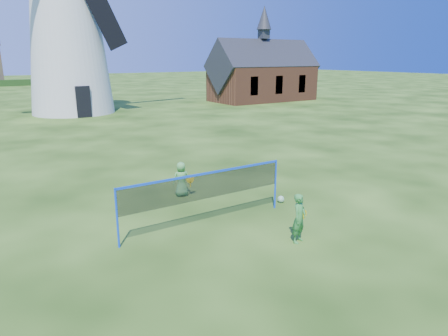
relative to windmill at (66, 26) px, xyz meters
name	(u,v)px	position (x,y,z in m)	size (l,w,h in m)	color
ground	(228,224)	(-2.15, -26.67, -6.96)	(220.00, 220.00, 0.00)	black
windmill	(66,26)	(0.00, 0.00, 0.00)	(15.47, 6.61, 20.50)	silver
chapel	(263,75)	(19.60, -0.65, -4.23)	(11.45, 5.55, 9.68)	brown
badminton_net	(205,187)	(-2.73, -26.43, -5.82)	(5.05, 0.05, 1.55)	blue
player_girl	(299,218)	(-1.27, -28.60, -6.32)	(0.69, 0.46, 1.28)	#348438
player_boy	(181,179)	(-2.13, -23.80, -6.37)	(0.68, 0.50, 1.18)	#53A14E
play_ball	(281,199)	(0.27, -26.15, -6.85)	(0.22, 0.22, 0.22)	green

